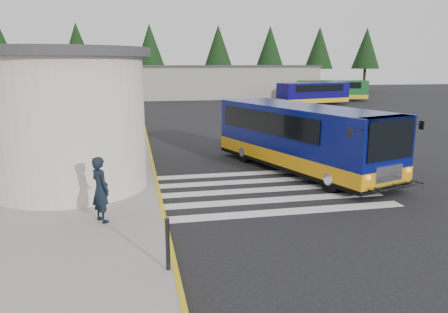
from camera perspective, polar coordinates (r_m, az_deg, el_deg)
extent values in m
plane|color=black|center=(16.55, 5.48, -3.53)|extent=(140.00, 140.00, 0.00)
cube|color=gray|center=(20.13, -23.58, -1.46)|extent=(10.00, 34.00, 0.15)
cube|color=gold|center=(19.70, -9.37, -0.86)|extent=(0.12, 34.00, 0.16)
cylinder|color=beige|center=(15.98, -19.71, 4.05)|extent=(5.20, 5.20, 4.50)
cylinder|color=#38383A|center=(15.86, -20.33, 12.66)|extent=(5.80, 5.80, 0.30)
cube|color=black|center=(20.52, -16.41, 2.65)|extent=(0.08, 1.20, 2.20)
cube|color=#38383A|center=(20.32, -15.27, 6.33)|extent=(1.20, 1.80, 0.12)
cube|color=silver|center=(13.49, 7.49, -7.20)|extent=(8.00, 0.55, 0.01)
cube|color=silver|center=(14.57, 5.93, -5.69)|extent=(8.00, 0.55, 0.01)
cube|color=silver|center=(15.67, 4.60, -4.39)|extent=(8.00, 0.55, 0.01)
cube|color=silver|center=(16.78, 3.44, -3.26)|extent=(8.00, 0.55, 0.01)
cube|color=silver|center=(17.90, 2.43, -2.27)|extent=(8.00, 0.55, 0.01)
cube|color=gray|center=(58.26, -1.17, 9.67)|extent=(26.00, 8.00, 4.00)
cube|color=#38383A|center=(58.21, -1.18, 11.74)|extent=(26.40, 8.40, 0.20)
cylinder|color=black|center=(67.48, -26.92, 8.55)|extent=(0.44, 0.44, 3.60)
cylinder|color=black|center=(65.65, -18.37, 9.17)|extent=(0.44, 0.44, 3.60)
cone|color=black|center=(65.64, -18.67, 13.52)|extent=(4.40, 4.40, 6.40)
cylinder|color=black|center=(65.31, -9.51, 9.59)|extent=(0.44, 0.44, 3.60)
cone|color=black|center=(65.30, -9.67, 13.98)|extent=(4.40, 4.40, 6.40)
cylinder|color=black|center=(66.50, -0.75, 9.80)|extent=(0.44, 0.44, 3.60)
cone|color=black|center=(66.49, -0.76, 14.11)|extent=(4.40, 4.40, 6.40)
cylinder|color=black|center=(68.49, 5.93, 9.80)|extent=(0.44, 0.44, 3.60)
cone|color=black|center=(68.48, 6.02, 13.98)|extent=(4.40, 4.40, 6.40)
cylinder|color=black|center=(71.33, 12.16, 9.69)|extent=(0.44, 0.44, 3.60)
cone|color=black|center=(71.32, 12.34, 13.70)|extent=(4.40, 4.40, 6.40)
cylinder|color=black|center=(74.91, 17.84, 9.48)|extent=(0.44, 0.44, 3.60)
cone|color=black|center=(74.91, 18.09, 13.30)|extent=(4.40, 4.40, 6.40)
cube|color=#080F60|center=(18.42, 10.04, 2.91)|extent=(5.19, 9.25, 2.33)
cube|color=orange|center=(18.58, 9.94, 0.21)|extent=(5.23, 9.29, 0.56)
cube|color=black|center=(18.65, 9.90, -0.78)|extent=(5.21, 9.27, 0.22)
cube|color=black|center=(15.28, 21.00, 1.84)|extent=(2.09, 0.75, 1.24)
cube|color=silver|center=(15.49, 20.73, -2.14)|extent=(1.24, 0.47, 0.55)
cube|color=black|center=(18.20, 5.43, 4.43)|extent=(2.12, 6.22, 0.89)
cube|color=black|center=(19.77, 11.39, 4.85)|extent=(2.12, 6.22, 0.89)
cylinder|color=black|center=(15.77, 13.85, -2.83)|extent=(0.58, 1.00, 0.95)
cylinder|color=black|center=(17.33, 19.04, -1.81)|extent=(0.58, 1.00, 0.95)
cylinder|color=black|center=(20.00, 2.76, 0.64)|extent=(0.58, 1.00, 0.95)
cylinder|color=black|center=(21.25, 7.69, 1.22)|extent=(0.58, 1.00, 0.95)
cube|color=black|center=(14.03, 16.13, 2.96)|extent=(0.10, 0.18, 0.30)
cube|color=black|center=(16.70, 24.40, 3.75)|extent=(0.10, 0.18, 0.30)
imported|color=black|center=(12.41, -15.83, -4.15)|extent=(0.73, 0.80, 1.83)
imported|color=black|center=(14.69, -21.04, -2.21)|extent=(0.72, 0.89, 1.73)
cylinder|color=black|center=(9.40, -7.37, -11.29)|extent=(0.09, 0.09, 1.15)
cube|color=#0C0753|center=(48.51, 11.59, 8.23)|extent=(8.36, 4.21, 2.06)
cube|color=gold|center=(48.56, 11.55, 7.25)|extent=(8.40, 4.25, 0.45)
cube|color=black|center=(48.48, 11.62, 8.81)|extent=(6.64, 3.80, 0.72)
cube|color=#165223|center=(54.60, 13.88, 8.54)|extent=(8.47, 3.86, 2.09)
cube|color=gold|center=(54.65, 13.84, 7.66)|extent=(8.50, 3.89, 0.45)
cube|color=black|center=(54.57, 13.91, 9.07)|extent=(6.69, 3.54, 0.73)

